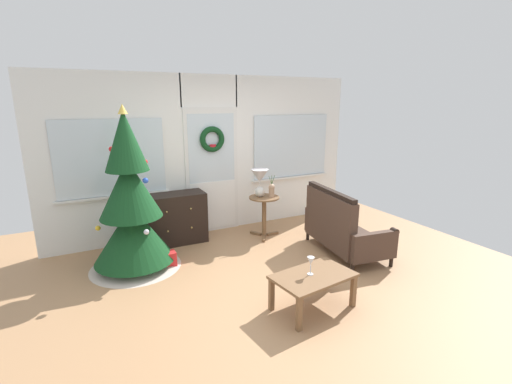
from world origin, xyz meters
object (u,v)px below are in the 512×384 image
object	(u,v)px
dresser_cabinet	(176,218)
flower_vase	(272,190)
wine_glass	(311,262)
coffee_table	(313,280)
christmas_tree	(131,211)
table_lamp	(260,179)
settee_sofa	(341,228)
gift_box	(168,259)
side_table	(264,208)

from	to	relation	value
dresser_cabinet	flower_vase	world-z (taller)	flower_vase
dresser_cabinet	wine_glass	xyz separation A→B (m)	(0.77, -2.46, 0.14)
flower_vase	coffee_table	world-z (taller)	flower_vase
coffee_table	christmas_tree	bearing A→B (deg)	128.93
dresser_cabinet	table_lamp	bearing A→B (deg)	-16.07
settee_sofa	flower_vase	xyz separation A→B (m)	(-0.57, 1.01, 0.41)
gift_box	flower_vase	bearing A→B (deg)	9.95
christmas_tree	settee_sofa	xyz separation A→B (m)	(2.71, -0.87, -0.40)
settee_sofa	wine_glass	bearing A→B (deg)	-141.25
flower_vase	gift_box	size ratio (longest dim) A/B	1.82
side_table	flower_vase	bearing A→B (deg)	-30.96
coffee_table	wine_glass	world-z (taller)	wine_glass
dresser_cabinet	side_table	size ratio (longest dim) A/B	1.36
dresser_cabinet	flower_vase	bearing A→B (deg)	-18.05
wine_glass	dresser_cabinet	bearing A→B (deg)	107.35
christmas_tree	side_table	bearing A→B (deg)	5.78
flower_vase	coffee_table	size ratio (longest dim) A/B	0.39
christmas_tree	gift_box	xyz separation A→B (m)	(0.40, -0.16, -0.68)
christmas_tree	table_lamp	bearing A→B (deg)	7.09
wine_glass	gift_box	xyz separation A→B (m)	(-1.09, 1.69, -0.43)
wine_glass	coffee_table	bearing A→B (deg)	-40.51
flower_vase	table_lamp	bearing A→B (deg)	147.99
wine_glass	gift_box	world-z (taller)	wine_glass
christmas_tree	wine_glass	size ratio (longest dim) A/B	10.82
table_lamp	dresser_cabinet	bearing A→B (deg)	163.93
coffee_table	wine_glass	bearing A→B (deg)	139.49
flower_vase	gift_box	bearing A→B (deg)	-170.05
gift_box	side_table	bearing A→B (deg)	12.54
settee_sofa	flower_vase	bearing A→B (deg)	119.30
side_table	gift_box	bearing A→B (deg)	-167.46
christmas_tree	coffee_table	world-z (taller)	christmas_tree
christmas_tree	coffee_table	bearing A→B (deg)	-51.07
wine_glass	gift_box	size ratio (longest dim) A/B	1.02
coffee_table	wine_glass	xyz separation A→B (m)	(-0.03, 0.02, 0.20)
dresser_cabinet	coffee_table	distance (m)	2.61
dresser_cabinet	wine_glass	size ratio (longest dim) A/B	4.64
dresser_cabinet	table_lamp	xyz separation A→B (m)	(1.27, -0.36, 0.56)
dresser_cabinet	settee_sofa	world-z (taller)	settee_sofa
table_lamp	flower_vase	xyz separation A→B (m)	(0.16, -0.10, -0.17)
wine_glass	gift_box	bearing A→B (deg)	122.85
settee_sofa	wine_glass	distance (m)	1.58
settee_sofa	table_lamp	world-z (taller)	table_lamp
dresser_cabinet	christmas_tree	bearing A→B (deg)	-139.56
side_table	gift_box	world-z (taller)	side_table
dresser_cabinet	flower_vase	size ratio (longest dim) A/B	2.58
table_lamp	flower_vase	world-z (taller)	table_lamp
table_lamp	gift_box	size ratio (longest dim) A/B	2.29
settee_sofa	table_lamp	distance (m)	1.45
gift_box	dresser_cabinet	bearing A→B (deg)	67.32
christmas_tree	settee_sofa	world-z (taller)	christmas_tree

